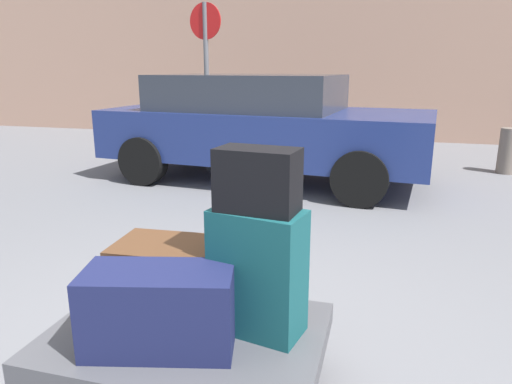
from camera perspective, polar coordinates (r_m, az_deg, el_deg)
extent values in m
cube|color=#4C4C51|center=(2.28, -8.44, -17.41)|extent=(1.24, 0.87, 0.10)
cylinder|color=black|center=(2.50, 4.03, -18.73)|extent=(0.24, 0.06, 0.24)
cylinder|color=black|center=(2.77, -14.10, -15.64)|extent=(0.24, 0.06, 0.24)
cube|color=#144C51|center=(2.11, 0.20, -9.73)|extent=(0.44, 0.30, 0.57)
cube|color=#191E47|center=(2.08, -11.71, -13.84)|extent=(0.68, 0.44, 0.35)
cube|color=#51331E|center=(2.37, -10.37, -10.09)|extent=(0.55, 0.38, 0.35)
cube|color=black|center=(1.97, 0.21, 1.48)|extent=(0.36, 0.23, 0.27)
cube|color=navy|center=(6.41, 1.23, 7.13)|extent=(4.46, 2.21, 0.64)
cube|color=#2D333D|center=(6.45, -0.88, 12.08)|extent=(2.55, 1.81, 0.46)
cylinder|color=black|center=(6.97, 14.74, 4.60)|extent=(0.66, 0.28, 0.64)
cylinder|color=black|center=(5.31, 12.57, 1.63)|extent=(0.66, 0.28, 0.64)
cylinder|color=black|center=(7.79, -6.53, 6.04)|extent=(0.66, 0.28, 0.64)
cylinder|color=black|center=(6.36, -13.61, 3.73)|extent=(0.66, 0.28, 0.64)
cylinder|color=#72665B|center=(7.78, 28.35, 4.43)|extent=(0.26, 0.26, 0.67)
cylinder|color=slate|center=(6.96, -5.99, 12.25)|extent=(0.07, 0.07, 2.39)
cylinder|color=red|center=(6.98, -6.21, 20.02)|extent=(0.49, 0.11, 0.50)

